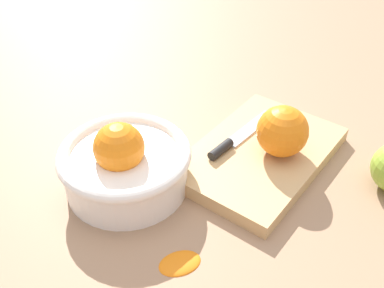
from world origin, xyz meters
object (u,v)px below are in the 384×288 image
Objects in this scene: cutting_board at (260,155)px; orange_on_board at (282,131)px; bowl at (125,164)px; knife at (234,140)px.

orange_on_board is at bearing -52.95° from cutting_board.
bowl is 2.42× the size of orange_on_board.
orange_on_board is 0.08m from knife.
orange_on_board is (0.02, -0.02, 0.05)m from cutting_board.
bowl is at bearing 163.43° from knife.
bowl is 1.16× the size of knife.
cutting_board is at bearing -25.46° from bowl.
bowl reaches higher than knife.
knife is (-0.02, 0.04, 0.02)m from cutting_board.
orange_on_board is (0.20, -0.11, 0.02)m from bowl.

